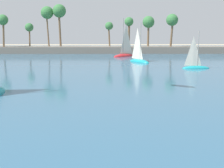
# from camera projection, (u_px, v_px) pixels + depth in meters

# --- Properties ---
(sea) EXTENTS (220.00, 115.00, 0.06)m
(sea) POSITION_uv_depth(u_px,v_px,m) (110.00, 59.00, 67.40)
(sea) COLOR #33607F
(sea) RESTS_ON ground
(palm_headland) EXTENTS (116.15, 6.35, 13.62)m
(palm_headland) POSITION_uv_depth(u_px,v_px,m) (98.00, 40.00, 84.04)
(palm_headland) COLOR slate
(palm_headland) RESTS_ON ground
(sailboat_near_shore) EXTENTS (4.45, 5.67, 8.18)m
(sailboat_near_shore) POSITION_uv_depth(u_px,v_px,m) (139.00, 58.00, 61.81)
(sailboat_near_shore) COLOR teal
(sailboat_near_shore) RESTS_ON sea
(sailboat_mid_bay) EXTENTS (4.57, 1.57, 6.54)m
(sailboat_mid_bay) POSITION_uv_depth(u_px,v_px,m) (195.00, 65.00, 51.76)
(sailboat_mid_bay) COLOR teal
(sailboat_mid_bay) RESTS_ON sea
(sailboat_far_left) EXTENTS (6.00, 5.99, 9.45)m
(sailboat_far_left) POSITION_uv_depth(u_px,v_px,m) (124.00, 53.00, 74.32)
(sailboat_far_left) COLOR red
(sailboat_far_left) RESTS_ON sea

